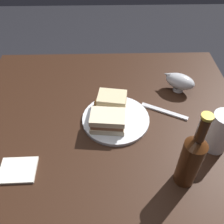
{
  "coord_description": "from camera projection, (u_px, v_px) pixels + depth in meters",
  "views": [
    {
      "loc": [
        -0.0,
        -0.65,
        1.44
      ],
      "look_at": [
        0.01,
        -0.01,
        0.81
      ],
      "focal_mm": 39.9,
      "sensor_mm": 36.0,
      "label": 1
    }
  ],
  "objects": [
    {
      "name": "sandwich_half_left",
      "position": [
        112.0,
        102.0,
        0.91
      ],
      "size": [
        0.11,
        0.09,
        0.06
      ],
      "color": "beige",
      "rests_on": "plate"
    },
    {
      "name": "potato_wedge_middle",
      "position": [
        100.0,
        114.0,
        0.9
      ],
      "size": [
        0.05,
        0.04,
        0.02
      ],
      "primitive_type": "cube",
      "rotation": [
        0.0,
        0.0,
        2.74
      ],
      "color": "#B77F33",
      "rests_on": "plate"
    },
    {
      "name": "potato_wedge_stray",
      "position": [
        103.0,
        108.0,
        0.92
      ],
      "size": [
        0.06,
        0.05,
        0.01
      ],
      "primitive_type": "cube",
      "rotation": [
        0.0,
        0.0,
        5.74
      ],
      "color": "#AD702D",
      "rests_on": "plate"
    },
    {
      "name": "sandwich_half_right",
      "position": [
        109.0,
        121.0,
        0.85
      ],
      "size": [
        0.12,
        0.09,
        0.06
      ],
      "color": "beige",
      "rests_on": "plate"
    },
    {
      "name": "potato_wedge_right_edge",
      "position": [
        101.0,
        120.0,
        0.88
      ],
      "size": [
        0.04,
        0.05,
        0.02
      ],
      "primitive_type": "cube",
      "rotation": [
        0.0,
        0.0,
        2.14
      ],
      "color": "gold",
      "rests_on": "plate"
    },
    {
      "name": "pint_glass",
      "position": [
        219.0,
        134.0,
        0.78
      ],
      "size": [
        0.07,
        0.07,
        0.14
      ],
      "color": "white",
      "rests_on": "dining_table"
    },
    {
      "name": "dining_table",
      "position": [
        109.0,
        172.0,
        1.2
      ],
      "size": [
        1.02,
        0.85,
        0.78
      ],
      "primitive_type": "cube",
      "color": "black",
      "rests_on": "ground"
    },
    {
      "name": "potato_wedge_back",
      "position": [
        104.0,
        120.0,
        0.88
      ],
      "size": [
        0.04,
        0.04,
        0.02
      ],
      "primitive_type": "cube",
      "rotation": [
        0.0,
        0.0,
        5.29
      ],
      "color": "#AD702D",
      "rests_on": "plate"
    },
    {
      "name": "potato_wedge_left_edge",
      "position": [
        103.0,
        106.0,
        0.93
      ],
      "size": [
        0.04,
        0.05,
        0.02
      ],
      "primitive_type": "cube",
      "rotation": [
        0.0,
        0.0,
        0.89
      ],
      "color": "gold",
      "rests_on": "plate"
    },
    {
      "name": "napkin",
      "position": [
        18.0,
        170.0,
        0.75
      ],
      "size": [
        0.11,
        0.09,
        0.01
      ],
      "primitive_type": "cube",
      "rotation": [
        0.0,
        0.0,
        0.02
      ],
      "color": "silver",
      "rests_on": "dining_table"
    },
    {
      "name": "potato_wedge_front",
      "position": [
        102.0,
        104.0,
        0.93
      ],
      "size": [
        0.06,
        0.04,
        0.02
      ],
      "primitive_type": "cube",
      "rotation": [
        0.0,
        0.0,
        2.79
      ],
      "color": "#AD702D",
      "rests_on": "plate"
    },
    {
      "name": "ground_plane",
      "position": [
        110.0,
        207.0,
        1.47
      ],
      "size": [
        6.0,
        6.0,
        0.0
      ],
      "primitive_type": "plane",
      "color": "black"
    },
    {
      "name": "fork",
      "position": [
        165.0,
        111.0,
        0.93
      ],
      "size": [
        0.17,
        0.1,
        0.01
      ],
      "primitive_type": "cube",
      "rotation": [
        0.0,
        0.0,
        5.8
      ],
      "color": "silver",
      "rests_on": "dining_table"
    },
    {
      "name": "gravy_boat",
      "position": [
        180.0,
        81.0,
        1.0
      ],
      "size": [
        0.14,
        0.12,
        0.07
      ],
      "color": "#B7B7BC",
      "rests_on": "dining_table"
    },
    {
      "name": "cider_bottle",
      "position": [
        192.0,
        159.0,
        0.66
      ],
      "size": [
        0.06,
        0.06,
        0.27
      ],
      "color": "#47230F",
      "rests_on": "dining_table"
    },
    {
      "name": "plate",
      "position": [
        116.0,
        119.0,
        0.9
      ],
      "size": [
        0.24,
        0.24,
        0.01
      ],
      "primitive_type": "cylinder",
      "color": "white",
      "rests_on": "dining_table"
    }
  ]
}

